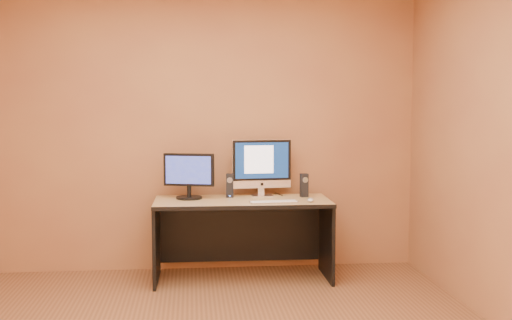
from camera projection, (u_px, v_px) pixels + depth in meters
name	position (u px, v px, depth m)	size (l,w,h in m)	color
walls	(205.00, 143.00, 3.89)	(4.00, 4.00, 2.60)	#9D6B3F
desk	(242.00, 240.00, 5.57)	(1.52, 0.66, 0.70)	tan
imac	(262.00, 167.00, 5.75)	(0.54, 0.20, 0.52)	silver
second_monitor	(189.00, 176.00, 5.59)	(0.45, 0.23, 0.40)	black
speaker_left	(230.00, 186.00, 5.69)	(0.06, 0.07, 0.21)	black
speaker_right	(304.00, 185.00, 5.71)	(0.06, 0.07, 0.21)	black
keyboard	(274.00, 202.00, 5.38)	(0.41, 0.11, 0.02)	silver
mouse	(311.00, 200.00, 5.43)	(0.05, 0.10, 0.03)	silver
cable_a	(279.00, 194.00, 5.86)	(0.01, 0.01, 0.21)	black
cable_b	(259.00, 195.00, 5.82)	(0.01, 0.01, 0.17)	black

